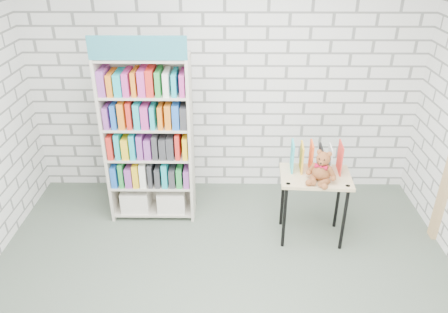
{
  "coord_description": "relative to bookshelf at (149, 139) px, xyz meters",
  "views": [
    {
      "loc": [
        0.04,
        -2.79,
        2.94
      ],
      "look_at": [
        0.0,
        0.95,
        0.95
      ],
      "focal_mm": 35.0,
      "sensor_mm": 36.0,
      "label": 1
    }
  ],
  "objects": [
    {
      "name": "table_books",
      "position": [
        1.71,
        -0.3,
        -0.05
      ],
      "size": [
        0.5,
        0.24,
        0.29
      ],
      "color": "#29ACB4",
      "rests_on": "display_table"
    },
    {
      "name": "teddy_bear",
      "position": [
        1.73,
        -0.52,
        -0.07
      ],
      "size": [
        0.3,
        0.29,
        0.32
      ],
      "color": "brown",
      "rests_on": "display_table"
    },
    {
      "name": "bookshelf",
      "position": [
        0.0,
        0.0,
        0.0
      ],
      "size": [
        0.92,
        0.36,
        2.06
      ],
      "color": "beige",
      "rests_on": "ground"
    },
    {
      "name": "display_table",
      "position": [
        1.71,
        -0.41,
        -0.3
      ],
      "size": [
        0.72,
        0.52,
        0.75
      ],
      "color": "tan",
      "rests_on": "ground"
    },
    {
      "name": "ground",
      "position": [
        0.79,
        -1.36,
        -0.94
      ],
      "size": [
        4.5,
        4.5,
        0.0
      ],
      "primitive_type": "plane",
      "color": "#4C594B",
      "rests_on": "ground"
    },
    {
      "name": "room_shell",
      "position": [
        0.79,
        -1.36,
        0.85
      ],
      "size": [
        4.52,
        4.02,
        2.81
      ],
      "color": "silver",
      "rests_on": "ground"
    }
  ]
}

